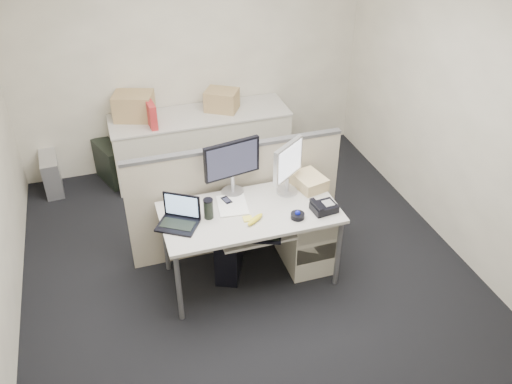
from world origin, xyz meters
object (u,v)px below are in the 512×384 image
object	(u,v)px
monitor_main	(232,168)
desk	(250,217)
desk_phone	(324,207)
laptop	(177,214)

from	to	relation	value
monitor_main	desk	bearing A→B (deg)	-89.83
monitor_main	desk_phone	size ratio (longest dim) A/B	2.52
desk	laptop	xyz separation A→B (m)	(-0.62, -0.02, 0.18)
monitor_main	desk_phone	distance (m)	0.86
desk	monitor_main	bearing A→B (deg)	100.68
monitor_main	laptop	distance (m)	0.67
desk	monitor_main	size ratio (longest dim) A/B	2.94
monitor_main	laptop	world-z (taller)	monitor_main
laptop	desk_phone	xyz separation A→B (m)	(1.22, -0.16, -0.09)
desk	desk_phone	distance (m)	0.63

